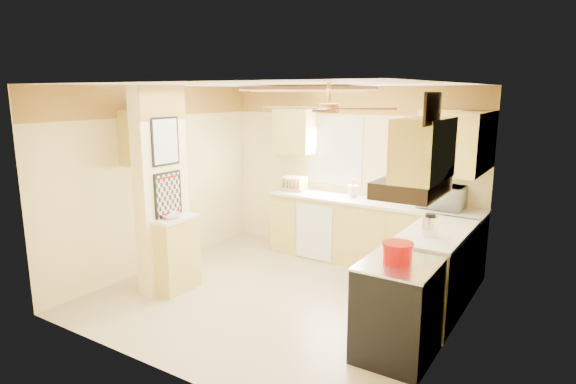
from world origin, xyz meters
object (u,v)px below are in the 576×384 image
Objects in this scene: kettle at (430,226)px; bowl at (171,216)px; microwave at (442,197)px; dutch_oven at (398,252)px; stove at (397,310)px.

bowl is at bearing -161.81° from kettle.
bowl is at bearing 43.77° from microwave.
microwave is 1.32m from kettle.
dutch_oven is at bearing 98.30° from microwave.
dutch_oven is (0.20, -2.18, -0.08)m from microwave.
stove is at bearing 1.12° from bowl.
kettle is at bearing 103.13° from microwave.
stove is 1.65× the size of microwave.
bowl reaches higher than stove.
bowl is 0.84× the size of dutch_oven.
stove is 3.76× the size of kettle.
microwave reaches higher than dutch_oven.
microwave is 2.19m from dutch_oven.
bowl is 0.98× the size of kettle.
stove is 1.06m from kettle.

